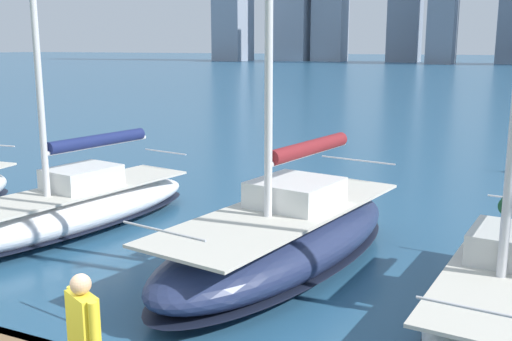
{
  "coord_description": "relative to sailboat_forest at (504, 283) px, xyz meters",
  "views": [
    {
      "loc": [
        -5.27,
        4.49,
        4.74
      ],
      "look_at": [
        -0.15,
        -6.45,
        2.2
      ],
      "focal_mm": 42.0,
      "sensor_mm": 36.0,
      "label": 1
    }
  ],
  "objects": [
    {
      "name": "sailboat_forest",
      "position": [
        0.0,
        0.0,
        0.0
      ],
      "size": [
        2.81,
        7.1,
        12.72
      ],
      "color": "white",
      "rests_on": "ground"
    },
    {
      "name": "sailboat_maroon",
      "position": [
        4.38,
        -0.48,
        0.11
      ],
      "size": [
        4.0,
        8.33,
        11.58
      ],
      "color": "navy",
      "rests_on": "ground"
    },
    {
      "name": "sailboat_navy",
      "position": [
        10.44,
        -0.67,
        0.03
      ],
      "size": [
        3.56,
        8.38,
        12.91
      ],
      "color": "white",
      "rests_on": "ground"
    },
    {
      "name": "person_yellow_shirt",
      "position": [
        4.05,
        6.1,
        0.99
      ],
      "size": [
        0.58,
        0.37,
        1.73
      ],
      "color": "#2D3347",
      "rests_on": "dock_pier"
    }
  ]
}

